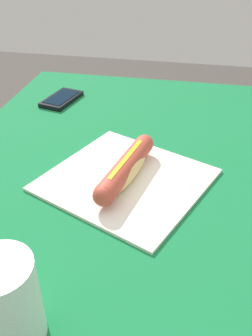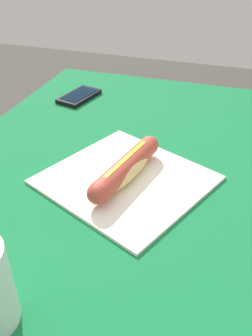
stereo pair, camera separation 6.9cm
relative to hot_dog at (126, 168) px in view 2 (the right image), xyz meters
The scene contains 4 objects.
dining_table 0.17m from the hot_dog, 131.26° to the right, with size 1.16×0.86×0.74m.
paper_wrapper 0.03m from the hot_dog, 45.00° to the left, with size 0.27×0.28×0.01m, color silver.
hot_dog is the anchor object (origin of this frame).
cell_phone 0.41m from the hot_dog, 36.57° to the left, with size 0.14×0.09×0.01m.
Camera 2 is at (-0.51, -0.14, 1.15)m, focal length 39.48 mm.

